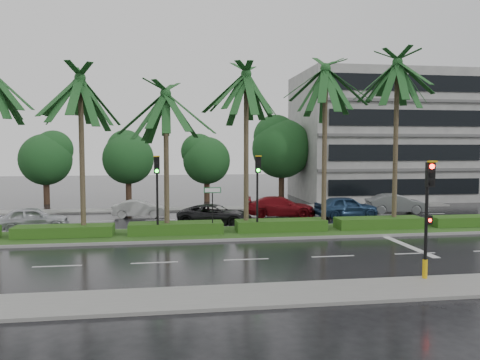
{
  "coord_description": "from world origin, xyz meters",
  "views": [
    {
      "loc": [
        -3.27,
        -25.11,
        4.95
      ],
      "look_at": [
        0.69,
        1.5,
        3.07
      ],
      "focal_mm": 35.0,
      "sensor_mm": 36.0,
      "label": 1
    }
  ],
  "objects": [
    {
      "name": "signal_median_left",
      "position": [
        -4.0,
        0.3,
        3.0
      ],
      "size": [
        0.34,
        0.42,
        4.36
      ],
      "color": "black",
      "rests_on": "median"
    },
    {
      "name": "near_sidewalk",
      "position": [
        0.0,
        -10.2,
        0.06
      ],
      "size": [
        40.0,
        2.4,
        0.12
      ],
      "primitive_type": "cube",
      "color": "slate",
      "rests_on": "ground"
    },
    {
      "name": "street_sign",
      "position": [
        -1.0,
        0.48,
        2.12
      ],
      "size": [
        0.95,
        0.09,
        2.6
      ],
      "color": "black",
      "rests_on": "median"
    },
    {
      "name": "building",
      "position": [
        17.0,
        18.0,
        6.0
      ],
      "size": [
        16.0,
        10.0,
        12.0
      ],
      "primitive_type": "cube",
      "color": "gray",
      "rests_on": "ground"
    },
    {
      "name": "median",
      "position": [
        0.0,
        1.0,
        0.08
      ],
      "size": [
        36.0,
        4.0,
        0.15
      ],
      "color": "gray",
      "rests_on": "ground"
    },
    {
      "name": "car_white",
      "position": [
        -5.5,
        8.45,
        0.61
      ],
      "size": [
        1.5,
        3.77,
        1.22
      ],
      "primitive_type": "imported",
      "rotation": [
        0.0,
        0.0,
        1.51
      ],
      "color": "#B3B3B3",
      "rests_on": "ground"
    },
    {
      "name": "far_sidewalk",
      "position": [
        0.0,
        12.0,
        0.06
      ],
      "size": [
        40.0,
        2.0,
        0.12
      ],
      "primitive_type": "cube",
      "color": "slate",
      "rests_on": "ground"
    },
    {
      "name": "ground",
      "position": [
        0.0,
        0.0,
        0.0
      ],
      "size": [
        120.0,
        120.0,
        0.0
      ],
      "primitive_type": "plane",
      "color": "black",
      "rests_on": "ground"
    },
    {
      "name": "signal_median_right",
      "position": [
        1.5,
        0.3,
        3.0
      ],
      "size": [
        0.34,
        0.42,
        4.36
      ],
      "color": "black",
      "rests_on": "median"
    },
    {
      "name": "palm_row",
      "position": [
        -1.24,
        1.02,
        8.31
      ],
      "size": [
        26.3,
        4.2,
        10.61
      ],
      "color": "#3D2F23",
      "rests_on": "median"
    },
    {
      "name": "car_darkgrey",
      "position": [
        -0.5,
        4.4,
        0.66
      ],
      "size": [
        3.36,
        5.13,
        1.31
      ],
      "primitive_type": "imported",
      "rotation": [
        0.0,
        0.0,
        1.3
      ],
      "color": "black",
      "rests_on": "ground"
    },
    {
      "name": "lane_markings",
      "position": [
        3.04,
        -0.43,
        0.01
      ],
      "size": [
        34.0,
        13.06,
        0.01
      ],
      "color": "silver",
      "rests_on": "ground"
    },
    {
      "name": "car_red",
      "position": [
        4.5,
        7.35,
        0.72
      ],
      "size": [
        2.75,
        5.18,
        1.43
      ],
      "primitive_type": "imported",
      "rotation": [
        0.0,
        0.0,
        1.41
      ],
      "color": "maroon",
      "rests_on": "ground"
    },
    {
      "name": "hedge",
      "position": [
        0.0,
        1.0,
        0.45
      ],
      "size": [
        35.2,
        1.4,
        0.6
      ],
      "color": "#224915",
      "rests_on": "median"
    },
    {
      "name": "car_grey",
      "position": [
        13.5,
        7.72,
        0.73
      ],
      "size": [
        2.16,
        4.58,
        1.45
      ],
      "primitive_type": "imported",
      "rotation": [
        0.0,
        0.0,
        1.42
      ],
      "color": "slate",
      "rests_on": "ground"
    },
    {
      "name": "car_blue",
      "position": [
        9.0,
        6.32,
        0.76
      ],
      "size": [
        2.15,
        4.58,
        1.51
      ],
      "primitive_type": "imported",
      "rotation": [
        0.0,
        0.0,
        1.65
      ],
      "color": "navy",
      "rests_on": "ground"
    },
    {
      "name": "bg_trees",
      "position": [
        1.15,
        17.59,
        4.47
      ],
      "size": [
        32.49,
        5.54,
        8.01
      ],
      "color": "#322216",
      "rests_on": "ground"
    },
    {
      "name": "signal_near",
      "position": [
        6.0,
        -9.39,
        2.5
      ],
      "size": [
        0.34,
        0.45,
        4.36
      ],
      "color": "black",
      "rests_on": "near_sidewalk"
    },
    {
      "name": "car_silver",
      "position": [
        -11.5,
        4.18,
        0.7
      ],
      "size": [
        2.44,
        4.35,
        1.4
      ],
      "primitive_type": "imported",
      "rotation": [
        0.0,
        0.0,
        1.77
      ],
      "color": "silver",
      "rests_on": "ground"
    }
  ]
}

